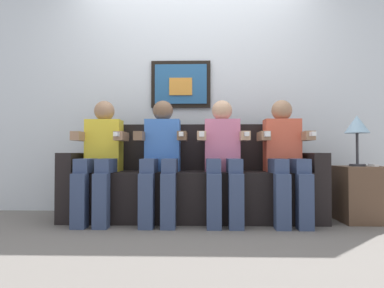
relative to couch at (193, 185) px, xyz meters
The scene contains 10 objects.
ground_plane 0.45m from the couch, 90.00° to the right, with size 6.19×6.19×0.00m, color #66605B.
back_wall_assembly 1.08m from the couch, 90.44° to the left, with size 4.76×0.10×2.60m.
couch is the anchor object (origin of this frame).
person_leftmost 0.90m from the couch, 168.53° to the right, with size 0.46×0.56×1.11m.
person_left_center 0.44m from the couch, 148.65° to the right, with size 0.46×0.56×1.11m.
person_right_center 0.44m from the couch, 31.38° to the right, with size 0.46×0.56×1.11m.
person_rightmost 0.90m from the couch, 11.49° to the right, with size 0.46×0.56×1.11m.
side_table_right 1.54m from the couch, ahead, with size 0.40×0.40×0.50m.
table_lamp 1.59m from the couch, ahead, with size 0.22×0.22×0.46m.
spare_remote_on_table 1.63m from the couch, ahead, with size 0.04×0.13×0.02m, color white.
Camera 1 is at (0.09, -2.99, 0.62)m, focal length 32.86 mm.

